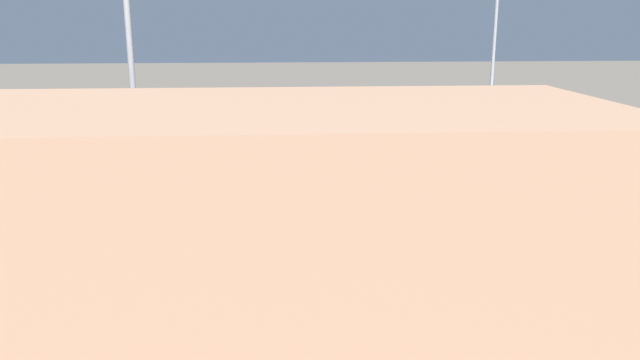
% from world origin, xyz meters
% --- Properties ---
extents(ground_plane, '(400.00, 400.00, 0.00)m').
position_xyz_m(ground_plane, '(0.00, 0.00, 0.00)').
color(ground_plane, '#60594F').
extents(track_bed_0, '(140.00, 2.80, 0.12)m').
position_xyz_m(track_bed_0, '(0.00, -15.00, 0.06)').
color(track_bed_0, '#4C443D').
rests_on(track_bed_0, ground_plane).
extents(track_bed_1, '(140.00, 2.80, 0.12)m').
position_xyz_m(track_bed_1, '(0.00, -10.00, 0.06)').
color(track_bed_1, '#3D3833').
rests_on(track_bed_1, ground_plane).
extents(track_bed_2, '(140.00, 2.80, 0.12)m').
position_xyz_m(track_bed_2, '(0.00, -5.00, 0.06)').
color(track_bed_2, '#4C443D').
rests_on(track_bed_2, ground_plane).
extents(track_bed_3, '(140.00, 2.80, 0.12)m').
position_xyz_m(track_bed_3, '(0.00, 0.00, 0.06)').
color(track_bed_3, '#3D3833').
rests_on(track_bed_3, ground_plane).
extents(track_bed_4, '(140.00, 2.80, 0.12)m').
position_xyz_m(track_bed_4, '(0.00, 5.00, 0.06)').
color(track_bed_4, '#3D3833').
rests_on(track_bed_4, ground_plane).
extents(track_bed_5, '(140.00, 2.80, 0.12)m').
position_xyz_m(track_bed_5, '(0.00, 10.00, 0.06)').
color(track_bed_5, '#3D3833').
rests_on(track_bed_5, ground_plane).
extents(track_bed_6, '(140.00, 2.80, 0.12)m').
position_xyz_m(track_bed_6, '(0.00, 15.00, 0.06)').
color(track_bed_6, '#4C443D').
rests_on(track_bed_6, ground_plane).
extents(train_on_track_5, '(10.00, 3.00, 5.00)m').
position_xyz_m(train_on_track_5, '(18.64, 10.00, 2.16)').
color(train_on_track_5, '#D85914').
rests_on(train_on_track_5, ground_plane).
extents(train_on_track_6, '(95.60, 3.00, 3.80)m').
position_xyz_m(train_on_track_6, '(10.68, 15.00, 2.02)').
color(train_on_track_6, '#B7BABF').
rests_on(train_on_track_6, ground_plane).
extents(train_on_track_1, '(95.60, 3.00, 3.80)m').
position_xyz_m(train_on_track_1, '(5.17, -10.00, 2.02)').
color(train_on_track_1, '#A8AAB2').
rests_on(train_on_track_1, ground_plane).
extents(train_on_track_3, '(10.00, 3.00, 5.00)m').
position_xyz_m(train_on_track_3, '(-14.62, 0.00, 2.16)').
color(train_on_track_3, gold).
rests_on(train_on_track_3, ground_plane).
extents(train_on_track_0, '(71.40, 3.00, 5.00)m').
position_xyz_m(train_on_track_0, '(-12.55, -15.00, 2.62)').
color(train_on_track_0, '#A8AAB2').
rests_on(train_on_track_0, ground_plane).
extents(light_mast_0, '(2.80, 0.70, 29.36)m').
position_xyz_m(light_mast_0, '(-30.93, -17.38, 18.50)').
color(light_mast_0, '#9EA0A5').
rests_on(light_mast_0, ground_plane).
extents(signal_gantry, '(0.70, 35.00, 8.80)m').
position_xyz_m(signal_gantry, '(-5.41, 0.00, 7.65)').
color(signal_gantry, '#4C4742').
rests_on(signal_gantry, ground_plane).
extents(maintenance_shed, '(48.61, 16.59, 13.69)m').
position_xyz_m(maintenance_shed, '(4.66, 33.38, 6.85)').
color(maintenance_shed, tan).
rests_on(maintenance_shed, ground_plane).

